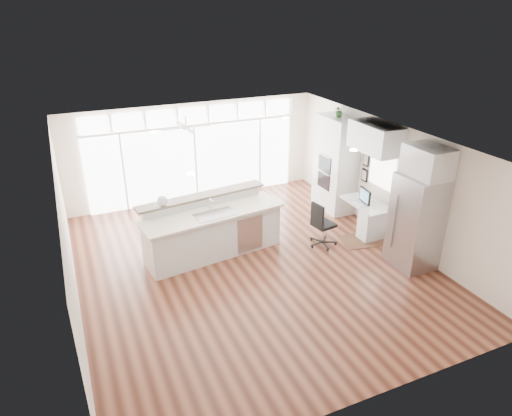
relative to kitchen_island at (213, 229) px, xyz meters
name	(u,v)px	position (x,y,z in m)	size (l,w,h in m)	color
floor	(252,264)	(0.59, -0.75, -0.63)	(7.00, 8.00, 0.02)	#472116
ceiling	(251,142)	(0.59, -0.75, 2.08)	(7.00, 8.00, 0.02)	silver
wall_back	(194,152)	(0.59, 3.25, 0.73)	(7.00, 0.04, 2.70)	white
wall_front	(374,324)	(0.59, -4.75, 0.73)	(7.00, 0.04, 2.70)	white
wall_left	(67,240)	(-2.91, -0.75, 0.73)	(0.04, 8.00, 2.70)	white
wall_right	(391,182)	(4.09, -0.75, 0.73)	(0.04, 8.00, 2.70)	white
glass_wall	(195,163)	(0.59, 3.19, 0.43)	(5.80, 0.06, 2.08)	white
transom_row	(192,115)	(0.59, 3.19, 1.76)	(5.90, 0.06, 0.40)	white
desk_window	(382,170)	(4.05, -0.45, 0.93)	(0.04, 0.85, 0.85)	white
ceiling_fan	(186,123)	(0.09, 2.05, 1.86)	(1.16, 1.16, 0.32)	white
recessed_lights	(247,141)	(0.59, -0.55, 2.06)	(3.40, 3.00, 0.02)	white
oven_cabinet	(335,164)	(3.76, 1.05, 0.63)	(0.64, 1.20, 2.50)	silver
desk_nook	(365,217)	(3.72, -0.45, -0.24)	(0.72, 1.30, 0.76)	silver
upper_cabinets	(376,138)	(3.76, -0.45, 1.73)	(0.64, 1.30, 0.64)	silver
refrigerator	(416,222)	(3.70, -2.10, 0.38)	(0.76, 0.90, 2.00)	#A5A5A9
fridge_cabinet	(428,161)	(3.76, -2.10, 1.68)	(0.64, 0.90, 0.60)	silver
framed_photos	(365,167)	(4.05, 0.17, 0.78)	(0.06, 0.22, 0.80)	black
kitchen_island	(213,229)	(0.00, 0.00, 0.00)	(3.13, 1.18, 1.24)	silver
rug	(363,240)	(3.40, -0.84, -0.62)	(0.99, 0.72, 0.01)	#331A10
office_chair	(324,224)	(2.42, -0.63, -0.09)	(0.55, 0.51, 1.06)	black
fishbowl	(162,201)	(-1.00, 0.27, 0.73)	(0.22, 0.22, 0.22)	silver
monitor	(365,196)	(3.64, -0.45, 0.33)	(0.08, 0.47, 0.39)	black
keyboard	(358,204)	(3.47, -0.45, 0.15)	(0.11, 0.31, 0.02)	silver
potted_plant	(339,112)	(3.76, 1.05, 1.99)	(0.27, 0.30, 0.23)	#29612A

